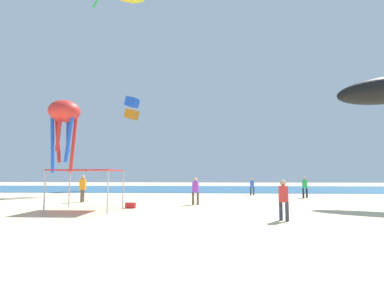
% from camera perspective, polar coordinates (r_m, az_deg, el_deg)
% --- Properties ---
extents(ground, '(110.00, 110.00, 0.10)m').
position_cam_1_polar(ground, '(16.74, 4.47, -12.64)').
color(ground, beige).
extents(ocean_strip, '(110.00, 19.13, 0.03)m').
position_cam_1_polar(ocean_strip, '(40.26, 3.72, -8.60)').
color(ocean_strip, '#28608C').
rests_on(ocean_strip, ground).
extents(canopy_tent, '(3.28, 2.72, 2.18)m').
position_cam_1_polar(canopy_tent, '(17.13, -19.47, -5.06)').
color(canopy_tent, '#B2B2B7').
rests_on(canopy_tent, ground).
extents(person_near_tent, '(0.42, 0.38, 1.58)m').
position_cam_1_polar(person_near_tent, '(28.61, 11.49, -7.77)').
color(person_near_tent, '#33384C').
rests_on(person_near_tent, ground).
extents(person_leftmost, '(0.44, 0.50, 1.87)m').
position_cam_1_polar(person_leftmost, '(22.34, -20.29, -7.65)').
color(person_leftmost, brown).
rests_on(person_leftmost, ground).
extents(person_central, '(0.40, 0.40, 1.70)m').
position_cam_1_polar(person_central, '(13.21, 17.20, -9.65)').
color(person_central, '#33384C').
rests_on(person_central, ground).
extents(person_rightmost, '(0.46, 0.42, 1.75)m').
position_cam_1_polar(person_rightmost, '(26.56, 20.88, -7.44)').
color(person_rightmost, black).
rests_on(person_rightmost, ground).
extents(person_far_shore, '(0.46, 0.41, 1.73)m').
position_cam_1_polar(person_far_shore, '(19.21, 0.66, -8.60)').
color(person_far_shore, brown).
rests_on(person_far_shore, ground).
extents(cooler_box, '(0.57, 0.37, 0.35)m').
position_cam_1_polar(cooler_box, '(17.75, -11.71, -11.42)').
color(cooler_box, red).
rests_on(cooler_box, ground).
extents(kite_box_blue, '(1.97, 1.80, 3.17)m').
position_cam_1_polar(kite_box_blue, '(40.37, -11.50, 6.75)').
color(kite_box_blue, blue).
extents(kite_octopus_red, '(2.88, 2.88, 6.71)m').
position_cam_1_polar(kite_octopus_red, '(29.92, -23.36, 5.14)').
color(kite_octopus_red, red).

